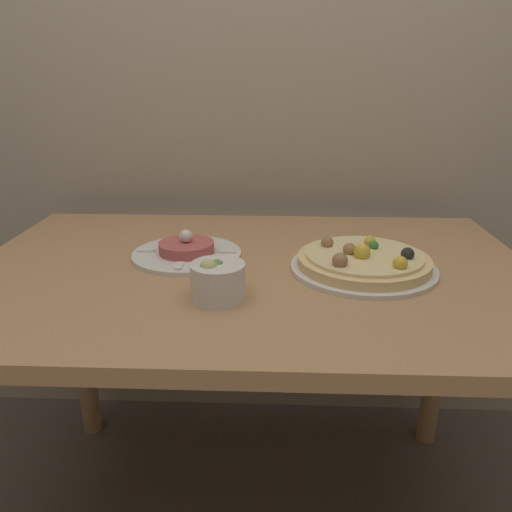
{
  "coord_description": "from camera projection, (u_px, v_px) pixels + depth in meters",
  "views": [
    {
      "loc": [
        0.05,
        -0.62,
        1.16
      ],
      "look_at": [
        0.01,
        0.37,
        0.8
      ],
      "focal_mm": 35.0,
      "sensor_mm": 36.0,
      "label": 1
    }
  ],
  "objects": [
    {
      "name": "dining_table",
      "position": [
        251.0,
        307.0,
        1.15
      ],
      "size": [
        1.26,
        0.84,
        0.76
      ],
      "color": "#AD7F51",
      "rests_on": "ground_plane"
    },
    {
      "name": "tartare_plate",
      "position": [
        187.0,
        251.0,
        1.17
      ],
      "size": [
        0.26,
        0.26,
        0.07
      ],
      "color": "silver",
      "rests_on": "dining_table"
    },
    {
      "name": "small_bowl",
      "position": [
        217.0,
        280.0,
        0.94
      ],
      "size": [
        0.1,
        0.1,
        0.08
      ],
      "color": "silver",
      "rests_on": "dining_table"
    },
    {
      "name": "pizza_plate",
      "position": [
        364.0,
        262.0,
        1.08
      ],
      "size": [
        0.32,
        0.32,
        0.07
      ],
      "color": "silver",
      "rests_on": "dining_table"
    },
    {
      "name": "back_wall",
      "position": [
        260.0,
        21.0,
        1.43
      ],
      "size": [
        8.0,
        0.05,
        2.6
      ],
      "color": "tan",
      "rests_on": "ground_plane"
    }
  ]
}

